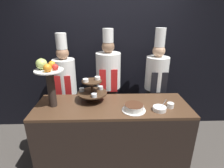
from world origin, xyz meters
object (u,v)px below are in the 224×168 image
at_px(fruit_pedestal, 49,76).
at_px(cake_round, 134,108).
at_px(cup_white, 170,105).
at_px(tiered_stand, 92,90).
at_px(serving_bowl_near, 160,109).
at_px(chef_left, 66,85).
at_px(chef_center_left, 108,82).
at_px(chef_center_right, 156,82).

relative_size(fruit_pedestal, cake_round, 2.11).
distance_m(cake_round, cup_white, 0.47).
height_order(tiered_stand, serving_bowl_near, tiered_stand).
distance_m(chef_left, chef_center_left, 0.69).
height_order(cup_white, chef_center_left, chef_center_left).
relative_size(cup_white, chef_center_right, 0.05).
relative_size(cake_round, cup_white, 3.39).
xyz_separation_m(fruit_pedestal, chef_center_left, (0.72, 0.62, -0.31)).
height_order(tiered_stand, fruit_pedestal, fruit_pedestal).
height_order(serving_bowl_near, chef_left, chef_left).
xyz_separation_m(tiered_stand, serving_bowl_near, (0.83, -0.29, -0.13)).
relative_size(fruit_pedestal, serving_bowl_near, 3.79).
height_order(chef_left, chef_center_left, chef_center_left).
height_order(tiered_stand, cake_round, tiered_stand).
relative_size(tiered_stand, chef_center_right, 0.21).
relative_size(serving_bowl_near, chef_center_right, 0.09).
height_order(chef_left, chef_center_right, chef_center_right).
relative_size(fruit_pedestal, chef_center_right, 0.33).
bearing_deg(chef_center_right, fruit_pedestal, -157.39).
bearing_deg(chef_center_left, fruit_pedestal, -139.26).
height_order(serving_bowl_near, chef_center_right, chef_center_right).
distance_m(tiered_stand, cup_white, 1.02).
bearing_deg(serving_bowl_near, chef_center_left, 127.74).
relative_size(tiered_stand, cup_white, 4.59).
bearing_deg(cake_round, fruit_pedestal, 171.55).
height_order(fruit_pedestal, chef_left, chef_left).
distance_m(serving_bowl_near, chef_center_right, 0.81).
bearing_deg(tiered_stand, cup_white, -12.52).
distance_m(fruit_pedestal, chef_left, 0.71).
bearing_deg(fruit_pedestal, cup_white, -3.67).
bearing_deg(fruit_pedestal, tiered_stand, 13.82).
relative_size(cake_round, serving_bowl_near, 1.80).
height_order(cake_round, chef_center_right, chef_center_right).
relative_size(tiered_stand, serving_bowl_near, 2.43).
relative_size(tiered_stand, fruit_pedestal, 0.64).
xyz_separation_m(tiered_stand, chef_center_right, (0.99, 0.50, -0.09)).
height_order(fruit_pedestal, serving_bowl_near, fruit_pedestal).
bearing_deg(cup_white, chef_left, 153.73).
bearing_deg(fruit_pedestal, chef_center_left, 40.74).
bearing_deg(chef_center_left, cake_round, -68.88).
distance_m(cup_white, serving_bowl_near, 0.17).
relative_size(chef_left, chef_center_right, 0.96).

